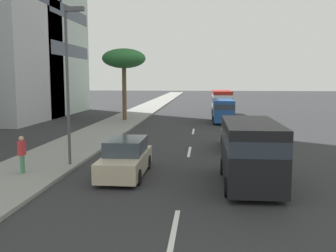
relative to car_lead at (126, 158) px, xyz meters
name	(u,v)px	position (x,y,z in m)	size (l,w,h in m)	color
ground_plane	(195,124)	(19.87, -2.62, -0.77)	(198.00, 198.00, 0.00)	#2D2D30
sidewalk_right	(120,122)	(19.87, 4.63, -0.70)	(162.00, 4.00, 0.15)	gray
lane_stripe_near	(174,230)	(-6.02, -2.62, -0.76)	(3.20, 0.16, 0.01)	silver
lane_stripe_mid	(189,152)	(5.79, -2.62, -0.76)	(3.20, 0.16, 0.01)	silver
lane_stripe_far	(193,131)	(14.54, -2.62, -0.76)	(3.20, 0.16, 0.01)	silver
car_lead	(126,158)	(0.00, 0.00, 0.00)	(4.60, 1.81, 1.63)	beige
van_second	(251,149)	(-1.10, -5.32, 0.70)	(5.35, 2.22, 2.58)	black
van_third	(223,109)	(21.11, -5.34, 0.52)	(4.99, 2.06, 2.25)	#1E478C
car_fourth	(238,137)	(7.01, -5.55, -0.03)	(4.70, 1.94, 1.55)	silver
minibus_fifth	(222,102)	(28.80, -5.55, 0.81)	(6.34, 2.27, 2.88)	silver
pedestrian_near_lamp	(22,153)	(-0.61, 4.49, 0.28)	(0.35, 0.27, 1.65)	#4C8C66
palm_tree	(124,59)	(21.54, 4.49, 5.41)	(4.30, 4.30, 7.09)	brown
street_lamp	(69,69)	(1.31, 2.93, 3.94)	(0.24, 0.97, 7.49)	#4C4C51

